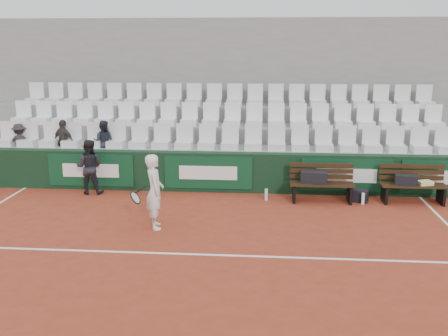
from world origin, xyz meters
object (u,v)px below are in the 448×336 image
(bench_left, at_px, (322,192))
(water_bottle_far, at_px, (363,199))
(bench_right, at_px, (413,194))
(spectator_b, at_px, (63,125))
(spectator_c, at_px, (103,125))
(sports_bag_right, at_px, (406,180))
(sports_bag_ground, at_px, (358,195))
(tennis_player, at_px, (155,192))
(sports_bag_left, at_px, (314,177))
(ball_kid, at_px, (89,167))
(spectator_a, at_px, (18,126))
(water_bottle_near, at_px, (266,195))

(bench_left, bearing_deg, water_bottle_far, -8.94)
(bench_right, bearing_deg, spectator_b, 172.71)
(spectator_b, bearing_deg, spectator_c, -158.32)
(sports_bag_right, bearing_deg, bench_left, -179.06)
(sports_bag_ground, bearing_deg, bench_left, -173.35)
(sports_bag_right, bearing_deg, tennis_player, -159.48)
(sports_bag_left, bearing_deg, spectator_b, 170.05)
(bench_right, height_order, ball_kid, ball_kid)
(spectator_a, bearing_deg, water_bottle_far, 151.76)
(bench_right, bearing_deg, ball_kid, 178.81)
(water_bottle_near, distance_m, spectator_a, 6.85)
(bench_right, distance_m, ball_kid, 7.83)
(sports_bag_right, bearing_deg, water_bottle_far, -169.71)
(sports_bag_ground, bearing_deg, sports_bag_left, -177.19)
(sports_bag_ground, bearing_deg, spectator_c, 170.45)
(spectator_a, height_order, spectator_b, spectator_b)
(sports_bag_left, height_order, sports_bag_ground, sports_bag_left)
(sports_bag_left, distance_m, spectator_c, 5.63)
(sports_bag_left, relative_size, spectator_a, 0.60)
(sports_bag_ground, height_order, water_bottle_far, sports_bag_ground)
(water_bottle_far, distance_m, spectator_c, 6.84)
(bench_left, xyz_separation_m, ball_kid, (-5.69, 0.23, 0.46))
(bench_right, height_order, sports_bag_left, sports_bag_left)
(spectator_c, bearing_deg, water_bottle_far, 167.14)
(sports_bag_left, relative_size, spectator_c, 0.54)
(sports_bag_ground, distance_m, water_bottle_near, 2.18)
(bench_left, bearing_deg, tennis_player, -150.37)
(water_bottle_near, bearing_deg, sports_bag_ground, 2.74)
(sports_bag_right, relative_size, spectator_c, 0.43)
(tennis_player, bearing_deg, bench_right, 20.17)
(bench_right, xyz_separation_m, water_bottle_near, (-3.43, -0.07, -0.09))
(water_bottle_near, bearing_deg, bench_right, 1.10)
(bench_left, height_order, water_bottle_far, bench_left)
(sports_bag_ground, height_order, spectator_a, spectator_a)
(bench_right, bearing_deg, sports_bag_left, -179.66)
(bench_right, distance_m, sports_bag_right, 0.39)
(sports_bag_left, distance_m, sports_bag_right, 2.12)
(spectator_a, xyz_separation_m, spectator_b, (1.22, 0.00, 0.06))
(tennis_player, bearing_deg, spectator_b, 134.27)
(sports_bag_left, distance_m, water_bottle_near, 1.20)
(bench_left, xyz_separation_m, sports_bag_left, (-0.19, 0.05, 0.36))
(sports_bag_left, bearing_deg, bench_right, 0.34)
(sports_bag_left, bearing_deg, sports_bag_right, -0.48)
(water_bottle_far, bearing_deg, spectator_c, 168.45)
(spectator_c, bearing_deg, ball_kid, 83.48)
(water_bottle_near, xyz_separation_m, spectator_c, (-4.30, 1.19, 1.44))
(bench_left, height_order, sports_bag_right, sports_bag_right)
(water_bottle_far, xyz_separation_m, tennis_player, (-4.50, -1.87, 0.62))
(water_bottle_far, distance_m, tennis_player, 4.91)
(water_bottle_far, relative_size, spectator_b, 0.24)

